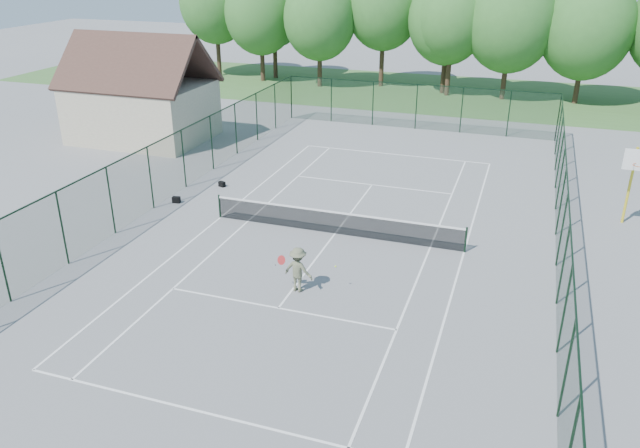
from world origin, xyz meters
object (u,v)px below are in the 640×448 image
Objects in this scene: tennis_net at (335,221)px; tennis_player at (298,270)px; basketball_goal at (635,172)px; sports_bag_a at (176,200)px.

tennis_player is at bearing -87.52° from tennis_net.
basketball_goal is 20.67m from sports_bag_a.
basketball_goal is at bearing 40.39° from tennis_player.
tennis_net is 5.09× the size of tennis_player.
sports_bag_a is (-20.15, -3.90, -2.42)m from basketball_goal.
basketball_goal is at bearing 22.23° from tennis_net.
basketball_goal reaches higher than tennis_player.
tennis_player is (8.55, -5.97, 0.69)m from sports_bag_a.
tennis_player is (0.22, -5.04, 0.27)m from tennis_net.
basketball_goal is 1.68× the size of tennis_player.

